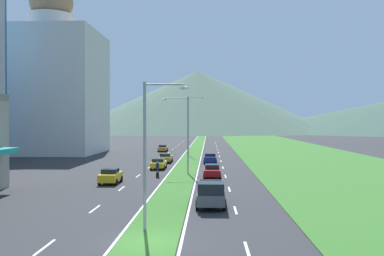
# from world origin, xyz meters

# --- Properties ---
(ground_plane) EXTENTS (600.00, 600.00, 0.00)m
(ground_plane) POSITION_xyz_m (0.00, 0.00, 0.00)
(ground_plane) COLOR #2D2D30
(grass_median) EXTENTS (3.20, 240.00, 0.06)m
(grass_median) POSITION_xyz_m (0.00, 60.00, 0.03)
(grass_median) COLOR #387028
(grass_median) RESTS_ON ground_plane
(grass_verge_right) EXTENTS (24.00, 240.00, 0.06)m
(grass_verge_right) POSITION_xyz_m (20.60, 60.00, 0.03)
(grass_verge_right) COLOR #387028
(grass_verge_right) RESTS_ON ground_plane
(lane_dash_left_2) EXTENTS (0.16, 2.80, 0.01)m
(lane_dash_left_2) POSITION_xyz_m (-5.10, -1.02, 0.01)
(lane_dash_left_2) COLOR silver
(lane_dash_left_2) RESTS_ON ground_plane
(lane_dash_left_3) EXTENTS (0.16, 2.80, 0.01)m
(lane_dash_left_3) POSITION_xyz_m (-5.10, 8.47, 0.01)
(lane_dash_left_3) COLOR silver
(lane_dash_left_3) RESTS_ON ground_plane
(lane_dash_left_4) EXTENTS (0.16, 2.80, 0.01)m
(lane_dash_left_4) POSITION_xyz_m (-5.10, 17.96, 0.01)
(lane_dash_left_4) COLOR silver
(lane_dash_left_4) RESTS_ON ground_plane
(lane_dash_left_5) EXTENTS (0.16, 2.80, 0.01)m
(lane_dash_left_5) POSITION_xyz_m (-5.10, 27.45, 0.01)
(lane_dash_left_5) COLOR silver
(lane_dash_left_5) RESTS_ON ground_plane
(lane_dash_left_6) EXTENTS (0.16, 2.80, 0.01)m
(lane_dash_left_6) POSITION_xyz_m (-5.10, 36.94, 0.01)
(lane_dash_left_6) COLOR silver
(lane_dash_left_6) RESTS_ON ground_plane
(lane_dash_left_7) EXTENTS (0.16, 2.80, 0.01)m
(lane_dash_left_7) POSITION_xyz_m (-5.10, 46.42, 0.01)
(lane_dash_left_7) COLOR silver
(lane_dash_left_7) RESTS_ON ground_plane
(lane_dash_left_8) EXTENTS (0.16, 2.80, 0.01)m
(lane_dash_left_8) POSITION_xyz_m (-5.10, 55.91, 0.01)
(lane_dash_left_8) COLOR silver
(lane_dash_left_8) RESTS_ON ground_plane
(lane_dash_left_9) EXTENTS (0.16, 2.80, 0.01)m
(lane_dash_left_9) POSITION_xyz_m (-5.10, 65.40, 0.01)
(lane_dash_left_9) COLOR silver
(lane_dash_left_9) RESTS_ON ground_plane
(lane_dash_left_10) EXTENTS (0.16, 2.80, 0.01)m
(lane_dash_left_10) POSITION_xyz_m (-5.10, 74.89, 0.01)
(lane_dash_left_10) COLOR silver
(lane_dash_left_10) RESTS_ON ground_plane
(lane_dash_left_11) EXTENTS (0.16, 2.80, 0.01)m
(lane_dash_left_11) POSITION_xyz_m (-5.10, 84.38, 0.01)
(lane_dash_left_11) COLOR silver
(lane_dash_left_11) RESTS_ON ground_plane
(lane_dash_left_12) EXTENTS (0.16, 2.80, 0.01)m
(lane_dash_left_12) POSITION_xyz_m (-5.10, 93.87, 0.01)
(lane_dash_left_12) COLOR silver
(lane_dash_left_12) RESTS_ON ground_plane
(lane_dash_left_13) EXTENTS (0.16, 2.80, 0.01)m
(lane_dash_left_13) POSITION_xyz_m (-5.10, 103.36, 0.01)
(lane_dash_left_13) COLOR silver
(lane_dash_left_13) RESTS_ON ground_plane
(lane_dash_left_14) EXTENTS (0.16, 2.80, 0.01)m
(lane_dash_left_14) POSITION_xyz_m (-5.10, 112.85, 0.01)
(lane_dash_left_14) COLOR silver
(lane_dash_left_14) RESTS_ON ground_plane
(lane_dash_right_2) EXTENTS (0.16, 2.80, 0.01)m
(lane_dash_right_2) POSITION_xyz_m (5.10, -1.02, 0.01)
(lane_dash_right_2) COLOR silver
(lane_dash_right_2) RESTS_ON ground_plane
(lane_dash_right_3) EXTENTS (0.16, 2.80, 0.01)m
(lane_dash_right_3) POSITION_xyz_m (5.10, 8.47, 0.01)
(lane_dash_right_3) COLOR silver
(lane_dash_right_3) RESTS_ON ground_plane
(lane_dash_right_4) EXTENTS (0.16, 2.80, 0.01)m
(lane_dash_right_4) POSITION_xyz_m (5.10, 17.96, 0.01)
(lane_dash_right_4) COLOR silver
(lane_dash_right_4) RESTS_ON ground_plane
(lane_dash_right_5) EXTENTS (0.16, 2.80, 0.01)m
(lane_dash_right_5) POSITION_xyz_m (5.10, 27.45, 0.01)
(lane_dash_right_5) COLOR silver
(lane_dash_right_5) RESTS_ON ground_plane
(lane_dash_right_6) EXTENTS (0.16, 2.80, 0.01)m
(lane_dash_right_6) POSITION_xyz_m (5.10, 36.94, 0.01)
(lane_dash_right_6) COLOR silver
(lane_dash_right_6) RESTS_ON ground_plane
(lane_dash_right_7) EXTENTS (0.16, 2.80, 0.01)m
(lane_dash_right_7) POSITION_xyz_m (5.10, 46.42, 0.01)
(lane_dash_right_7) COLOR silver
(lane_dash_right_7) RESTS_ON ground_plane
(lane_dash_right_8) EXTENTS (0.16, 2.80, 0.01)m
(lane_dash_right_8) POSITION_xyz_m (5.10, 55.91, 0.01)
(lane_dash_right_8) COLOR silver
(lane_dash_right_8) RESTS_ON ground_plane
(lane_dash_right_9) EXTENTS (0.16, 2.80, 0.01)m
(lane_dash_right_9) POSITION_xyz_m (5.10, 65.40, 0.01)
(lane_dash_right_9) COLOR silver
(lane_dash_right_9) RESTS_ON ground_plane
(lane_dash_right_10) EXTENTS (0.16, 2.80, 0.01)m
(lane_dash_right_10) POSITION_xyz_m (5.10, 74.89, 0.01)
(lane_dash_right_10) COLOR silver
(lane_dash_right_10) RESTS_ON ground_plane
(lane_dash_right_11) EXTENTS (0.16, 2.80, 0.01)m
(lane_dash_right_11) POSITION_xyz_m (5.10, 84.38, 0.01)
(lane_dash_right_11) COLOR silver
(lane_dash_right_11) RESTS_ON ground_plane
(lane_dash_right_12) EXTENTS (0.16, 2.80, 0.01)m
(lane_dash_right_12) POSITION_xyz_m (5.10, 93.87, 0.01)
(lane_dash_right_12) COLOR silver
(lane_dash_right_12) RESTS_ON ground_plane
(lane_dash_right_13) EXTENTS (0.16, 2.80, 0.01)m
(lane_dash_right_13) POSITION_xyz_m (5.10, 103.36, 0.01)
(lane_dash_right_13) COLOR silver
(lane_dash_right_13) RESTS_ON ground_plane
(lane_dash_right_14) EXTENTS (0.16, 2.80, 0.01)m
(lane_dash_right_14) POSITION_xyz_m (5.10, 112.85, 0.01)
(lane_dash_right_14) COLOR silver
(lane_dash_right_14) RESTS_ON ground_plane
(edge_line_median_left) EXTENTS (0.16, 240.00, 0.01)m
(edge_line_median_left) POSITION_xyz_m (-1.75, 60.00, 0.01)
(edge_line_median_left) COLOR silver
(edge_line_median_left) RESTS_ON ground_plane
(edge_line_median_right) EXTENTS (0.16, 240.00, 0.01)m
(edge_line_median_right) POSITION_xyz_m (1.75, 60.00, 0.01)
(edge_line_median_right) COLOR silver
(edge_line_median_right) RESTS_ON ground_plane
(domed_building) EXTENTS (19.09, 19.09, 34.66)m
(domed_building) POSITION_xyz_m (-28.47, 62.84, 13.75)
(domed_building) COLOR silver
(domed_building) RESTS_ON ground_plane
(midrise_colored) EXTENTS (16.67, 16.67, 18.74)m
(midrise_colored) POSITION_xyz_m (-35.23, 86.92, 9.37)
(midrise_colored) COLOR silver
(midrise_colored) RESTS_ON ground_plane
(hill_far_left) EXTENTS (130.68, 130.68, 20.59)m
(hill_far_left) POSITION_xyz_m (-106.56, 293.89, 10.29)
(hill_far_left) COLOR #516B56
(hill_far_left) RESTS_ON ground_plane
(hill_far_center) EXTENTS (164.39, 164.39, 37.88)m
(hill_far_center) POSITION_xyz_m (-4.02, 244.62, 18.94)
(hill_far_center) COLOR #516B56
(hill_far_center) RESTS_ON ground_plane
(street_lamp_near) EXTENTS (2.68, 0.36, 8.68)m
(street_lamp_near) POSITION_xyz_m (-0.24, 2.52, 5.00)
(street_lamp_near) COLOR #99999E
(street_lamp_near) RESTS_ON ground_plane
(street_lamp_mid) EXTENTS (3.21, 0.40, 9.36)m
(street_lamp_mid) POSITION_xyz_m (0.29, 29.26, 5.41)
(street_lamp_mid) COLOR #99999E
(street_lamp_mid) RESTS_ON ground_plane
(street_lamp_far) EXTENTS (2.99, 0.46, 10.92)m
(street_lamp_far) POSITION_xyz_m (-0.30, 56.04, 6.19)
(street_lamp_far) COLOR #99999E
(street_lamp_far) RESTS_ON ground_plane
(car_0) EXTENTS (1.92, 4.61, 1.42)m
(car_0) POSITION_xyz_m (-6.61, 68.08, 0.73)
(car_0) COLOR #C6842D
(car_0) RESTS_ON ground_plane
(car_1) EXTENTS (2.00, 4.46, 1.49)m
(car_1) POSITION_xyz_m (3.36, 42.99, 0.78)
(car_1) COLOR navy
(car_1) RESTS_ON ground_plane
(car_2) EXTENTS (1.93, 4.29, 1.42)m
(car_2) POSITION_xyz_m (-3.58, 34.81, 0.74)
(car_2) COLOR yellow
(car_2) RESTS_ON ground_plane
(car_3) EXTENTS (2.01, 4.54, 1.43)m
(car_3) POSITION_xyz_m (-3.56, 43.97, 0.74)
(car_3) COLOR #C6842D
(car_3) RESTS_ON ground_plane
(car_5) EXTENTS (1.98, 4.25, 1.49)m
(car_5) POSITION_xyz_m (3.54, 26.44, 0.76)
(car_5) COLOR maroon
(car_5) RESTS_ON ground_plane
(car_6) EXTENTS (1.91, 4.00, 1.55)m
(car_6) POSITION_xyz_m (-6.91, 21.22, 0.79)
(car_6) COLOR yellow
(car_6) RESTS_ON ground_plane
(pickup_truck_0) EXTENTS (2.18, 5.40, 2.00)m
(pickup_truck_0) POSITION_xyz_m (3.33, 9.64, 0.98)
(pickup_truck_0) COLOR #515459
(pickup_truck_0) RESTS_ON ground_plane
(motorcycle_rider) EXTENTS (0.36, 2.00, 1.80)m
(motorcycle_rider) POSITION_xyz_m (-2.70, 26.48, 0.75)
(motorcycle_rider) COLOR black
(motorcycle_rider) RESTS_ON ground_plane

